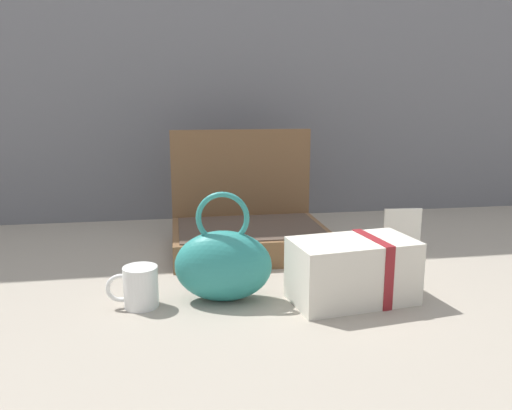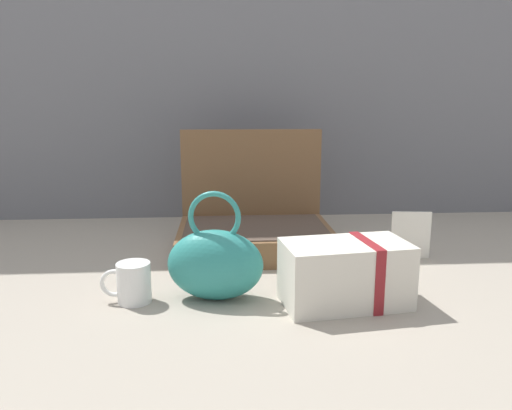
% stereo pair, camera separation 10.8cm
% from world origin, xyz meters
% --- Properties ---
extents(ground_plane, '(6.00, 6.00, 0.00)m').
position_xyz_m(ground_plane, '(0.00, 0.00, 0.00)').
color(ground_plane, '#9E9384').
extents(back_wall, '(3.20, 0.06, 1.40)m').
position_xyz_m(back_wall, '(0.00, 0.58, 0.70)').
color(back_wall, slate).
rests_on(back_wall, ground_plane).
extents(open_suitcase, '(0.41, 0.32, 0.32)m').
position_xyz_m(open_suitcase, '(0.02, 0.17, 0.07)').
color(open_suitcase, brown).
rests_on(open_suitcase, ground_plane).
extents(teal_pouch_handbag, '(0.21, 0.13, 0.23)m').
position_xyz_m(teal_pouch_handbag, '(-0.09, -0.19, 0.08)').
color(teal_pouch_handbag, teal).
rests_on(teal_pouch_handbag, ground_plane).
extents(cream_toiletry_bag, '(0.26, 0.17, 0.13)m').
position_xyz_m(cream_toiletry_bag, '(0.18, -0.23, 0.06)').
color(cream_toiletry_bag, silver).
rests_on(cream_toiletry_bag, ground_plane).
extents(coffee_mug, '(0.10, 0.07, 0.08)m').
position_xyz_m(coffee_mug, '(-0.26, -0.19, 0.04)').
color(coffee_mug, white).
rests_on(coffee_mug, ground_plane).
extents(info_card_left, '(0.10, 0.02, 0.12)m').
position_xyz_m(info_card_left, '(0.41, 0.05, 0.06)').
color(info_card_left, white).
rests_on(info_card_left, ground_plane).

